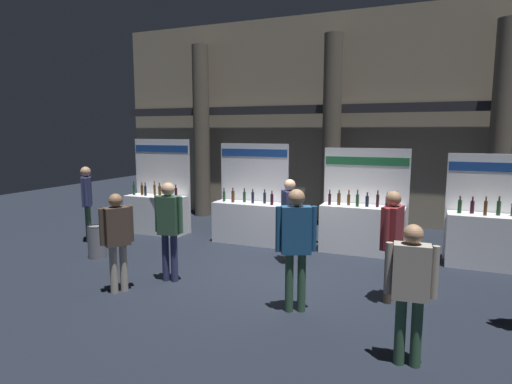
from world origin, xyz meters
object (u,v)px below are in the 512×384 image
(visitor_4, at_px, (87,197))
(visitor_5, at_px, (296,239))
(exhibitor_booth_1, at_px, (249,218))
(exhibitor_booth_0, at_px, (157,210))
(exhibitor_booth_2, at_px, (362,225))
(trash_bin, at_px, (97,242))
(visitor_6, at_px, (289,213))
(visitor_3, at_px, (117,234))
(visitor_7, at_px, (392,236))
(exhibitor_booth_3, at_px, (490,237))
(visitor_1, at_px, (411,283))
(visitor_2, at_px, (169,223))

(visitor_4, height_order, visitor_5, visitor_5)
(exhibitor_booth_1, bearing_deg, exhibitor_booth_0, -178.98)
(exhibitor_booth_0, height_order, visitor_5, exhibitor_booth_0)
(exhibitor_booth_2, distance_m, trash_bin, 5.69)
(exhibitor_booth_0, distance_m, visitor_6, 4.21)
(visitor_3, bearing_deg, visitor_6, 173.44)
(exhibitor_booth_0, bearing_deg, visitor_7, -22.02)
(visitor_3, relative_size, visitor_6, 0.97)
(trash_bin, relative_size, visitor_6, 0.41)
(exhibitor_booth_2, distance_m, visitor_3, 5.17)
(exhibitor_booth_1, xyz_separation_m, visitor_7, (3.48, -2.51, 0.46))
(exhibitor_booth_1, xyz_separation_m, exhibitor_booth_3, (5.11, 0.02, 0.01))
(exhibitor_booth_0, xyz_separation_m, visitor_1, (6.46, -4.32, 0.37))
(exhibitor_booth_1, height_order, visitor_2, exhibitor_booth_1)
(exhibitor_booth_0, xyz_separation_m, visitor_7, (6.09, -2.46, 0.44))
(exhibitor_booth_1, bearing_deg, exhibitor_booth_2, 2.50)
(exhibitor_booth_3, bearing_deg, visitor_5, -129.77)
(visitor_2, xyz_separation_m, visitor_7, (3.70, 0.53, -0.01))
(exhibitor_booth_1, distance_m, visitor_5, 4.13)
(exhibitor_booth_2, bearing_deg, trash_bin, -153.50)
(visitor_2, distance_m, visitor_4, 3.76)
(visitor_2, xyz_separation_m, visitor_5, (2.45, -0.40, 0.04))
(visitor_2, relative_size, visitor_6, 1.04)
(exhibitor_booth_0, bearing_deg, exhibitor_booth_3, 0.49)
(exhibitor_booth_3, bearing_deg, visitor_2, -150.10)
(exhibitor_booth_1, distance_m, exhibitor_booth_2, 2.64)
(exhibitor_booth_3, relative_size, visitor_1, 1.35)
(trash_bin, relative_size, visitor_3, 0.42)
(exhibitor_booth_0, bearing_deg, visitor_4, -126.00)
(exhibitor_booth_0, relative_size, visitor_5, 1.34)
(exhibitor_booth_3, relative_size, visitor_3, 1.34)
(exhibitor_booth_0, distance_m, exhibitor_booth_2, 5.26)
(exhibitor_booth_3, height_order, visitor_6, exhibitor_booth_3)
(exhibitor_booth_3, xyz_separation_m, visitor_6, (-3.70, -1.24, 0.42))
(trash_bin, relative_size, visitor_4, 0.38)
(visitor_1, height_order, visitor_5, visitor_5)
(exhibitor_booth_2, xyz_separation_m, trash_bin, (-5.09, -2.54, -0.26))
(visitor_5, distance_m, visitor_6, 2.36)
(exhibitor_booth_2, bearing_deg, visitor_6, -132.67)
(visitor_6, bearing_deg, visitor_5, -14.22)
(trash_bin, bearing_deg, exhibitor_booth_1, 44.69)
(exhibitor_booth_2, bearing_deg, visitor_2, -132.17)
(visitor_4, xyz_separation_m, visitor_5, (5.85, -2.01, 0.00))
(visitor_3, bearing_deg, visitor_1, 115.72)
(exhibitor_booth_3, bearing_deg, visitor_6, -161.41)
(visitor_4, distance_m, visitor_6, 5.03)
(visitor_1, bearing_deg, exhibitor_booth_3, 69.91)
(visitor_5, bearing_deg, exhibitor_booth_0, -59.93)
(visitor_5, bearing_deg, trash_bin, -37.17)
(visitor_4, bearing_deg, visitor_2, -155.96)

